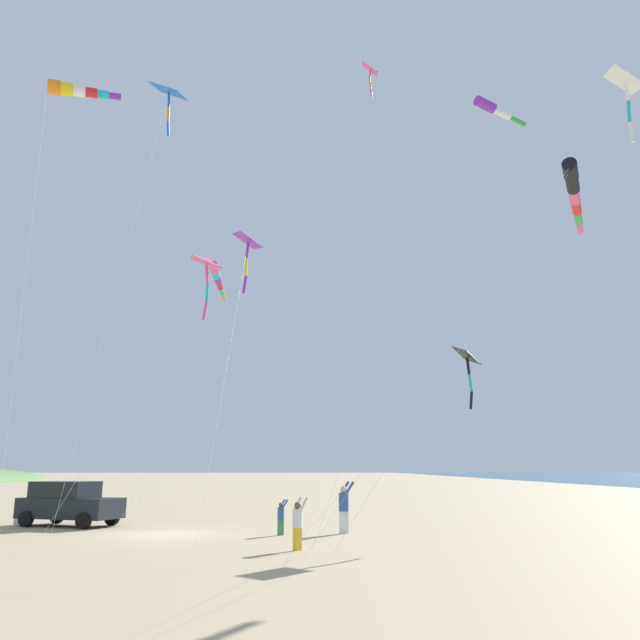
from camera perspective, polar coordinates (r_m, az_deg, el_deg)
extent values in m
plane|color=tan|center=(25.86, -13.34, -17.99)|extent=(600.00, 600.00, 0.00)
cube|color=black|center=(30.52, -21.22, -15.24)|extent=(4.67, 3.19, 0.84)
cube|color=black|center=(30.71, -21.60, -13.77)|extent=(2.98, 2.40, 0.68)
cylinder|color=black|center=(30.37, -17.92, -16.29)|extent=(0.70, 0.43, 0.66)
cylinder|color=black|center=(28.91, -20.20, -16.34)|extent=(0.70, 0.43, 0.66)
cylinder|color=black|center=(32.19, -22.25, -15.75)|extent=(0.70, 0.43, 0.66)
cylinder|color=black|center=(30.82, -24.58, -15.72)|extent=(0.70, 0.43, 0.66)
cube|color=white|center=(31.97, -24.82, -15.82)|extent=(0.60, 0.40, 0.36)
cube|color=white|center=(31.96, -24.79, -15.45)|extent=(0.62, 0.42, 0.06)
cube|color=silver|center=(25.55, 2.12, -17.46)|extent=(0.36, 0.30, 0.81)
cylinder|color=#335199|center=(25.50, 2.11, -15.79)|extent=(0.51, 0.51, 0.67)
sphere|color=beige|center=(25.48, 2.10, -14.75)|extent=(0.26, 0.26, 0.26)
cylinder|color=#335199|center=(25.71, 2.20, -14.64)|extent=(0.40, 0.30, 0.51)
cylinder|color=#335199|center=(25.43, 2.64, -14.65)|extent=(0.40, 0.30, 0.51)
cube|color=#3D7F51|center=(24.99, -3.51, -17.86)|extent=(0.24, 0.20, 0.54)
cylinder|color=#335199|center=(24.95, -3.49, -16.72)|extent=(0.34, 0.34, 0.45)
sphere|color=brown|center=(24.93, -3.48, -16.01)|extent=(0.17, 0.17, 0.17)
cylinder|color=#335199|center=(25.08, -3.37, -15.93)|extent=(0.27, 0.19, 0.34)
cylinder|color=#335199|center=(24.88, -3.12, -15.96)|extent=(0.27, 0.19, 0.34)
cube|color=gold|center=(20.50, -2.02, -18.80)|extent=(0.27, 0.27, 0.66)
cylinder|color=silver|center=(20.45, -2.01, -17.12)|extent=(0.43, 0.43, 0.54)
sphere|color=brown|center=(20.42, -2.00, -16.08)|extent=(0.21, 0.21, 0.21)
cylinder|color=silver|center=(20.61, -1.99, -15.95)|extent=(0.29, 0.29, 0.41)
cylinder|color=silver|center=(20.42, -1.44, -15.98)|extent=(0.29, 0.29, 0.41)
cylinder|color=purple|center=(36.58, 14.41, 17.99)|extent=(1.31, 1.05, 0.68)
cylinder|color=white|center=(37.22, 15.75, 17.24)|extent=(1.23, 0.91, 0.53)
cylinder|color=green|center=(37.87, 17.04, 16.51)|extent=(1.14, 0.77, 0.39)
cylinder|color=white|center=(26.80, 8.50, 4.66)|extent=(8.51, 9.51, 20.92)
pyramid|color=blue|center=(36.91, -13.16, 19.29)|extent=(2.20, 2.23, 0.67)
cylinder|color=black|center=(36.89, -13.21, 19.12)|extent=(1.17, 1.12, 0.66)
cylinder|color=blue|center=(36.62, -13.23, 18.43)|extent=(0.18, 0.15, 0.86)
cylinder|color=orange|center=(36.16, -13.28, 17.29)|extent=(0.19, 0.22, 0.86)
cylinder|color=blue|center=(35.67, -13.30, 16.16)|extent=(0.26, 0.27, 0.87)
cylinder|color=white|center=(29.85, -17.20, 4.08)|extent=(1.73, 6.24, 21.73)
pyramid|color=black|center=(25.13, 12.98, -2.92)|extent=(1.13, 1.59, 0.69)
cylinder|color=black|center=(25.12, 12.87, -3.08)|extent=(1.06, 0.23, 0.77)
cylinder|color=black|center=(25.08, 12.97, -3.98)|extent=(0.20, 0.17, 0.66)
cylinder|color=#1EB7C6|center=(25.00, 13.17, -5.45)|extent=(0.19, 0.18, 0.66)
cylinder|color=black|center=(24.92, 13.24, -6.94)|extent=(0.20, 0.17, 0.66)
cylinder|color=white|center=(24.03, 5.94, -10.86)|extent=(6.30, 0.45, 6.53)
cylinder|color=#EF4C93|center=(42.81, -9.37, 4.60)|extent=(0.64, 0.88, 0.78)
cylinder|color=#1EB7C6|center=(43.38, -9.20, 4.07)|extent=(0.58, 0.85, 0.72)
cylinder|color=purple|center=(43.95, -9.04, 3.57)|extent=(0.51, 0.83, 0.65)
cylinder|color=red|center=(44.53, -8.88, 3.07)|extent=(0.44, 0.81, 0.59)
cylinder|color=#1EB7C6|center=(45.11, -8.73, 2.59)|extent=(0.38, 0.79, 0.53)
cylinder|color=orange|center=(45.69, -8.57, 2.12)|extent=(0.31, 0.76, 0.46)
cylinder|color=white|center=(36.82, -12.35, -4.60)|extent=(1.84, 8.66, 15.15)
pyramid|color=#EF4C93|center=(28.43, -9.93, 5.18)|extent=(1.69, 2.08, 0.61)
cylinder|color=black|center=(28.42, -10.01, 4.98)|extent=(1.45, 0.52, 0.58)
cylinder|color=#EF4C93|center=(28.31, -9.96, 4.01)|extent=(0.24, 0.27, 0.83)
cylinder|color=#1EB7C6|center=(28.15, -9.96, 2.39)|extent=(0.19, 0.21, 0.82)
cylinder|color=#EF4C93|center=(27.94, -10.15, 0.80)|extent=(0.27, 0.26, 0.83)
cylinder|color=white|center=(25.42, -16.12, -5.47)|extent=(4.26, 4.74, 11.01)
cylinder|color=orange|center=(35.71, -22.49, 18.51)|extent=(0.87, 0.92, 0.77)
cylinder|color=yellow|center=(35.74, -21.52, 18.48)|extent=(0.83, 0.84, 0.69)
cylinder|color=white|center=(35.78, -20.56, 18.46)|extent=(0.79, 0.77, 0.61)
cylinder|color=red|center=(35.82, -19.61, 18.42)|extent=(0.75, 0.69, 0.53)
cylinder|color=#1EB7C6|center=(35.88, -18.65, 18.39)|extent=(0.72, 0.62, 0.45)
cylinder|color=purple|center=(35.94, -17.70, 18.35)|extent=(0.68, 0.54, 0.37)
cylinder|color=white|center=(29.79, -24.64, 3.28)|extent=(1.61, 3.77, 20.27)
pyramid|color=#EF4C93|center=(34.79, 4.56, 21.37)|extent=(1.21, 1.34, 0.57)
cylinder|color=black|center=(34.78, 4.49, 21.27)|extent=(0.72, 0.48, 0.65)
cylinder|color=#EF4C93|center=(34.60, 4.45, 20.84)|extent=(0.15, 0.09, 0.53)
cylinder|color=orange|center=(34.30, 4.46, 20.12)|extent=(0.15, 0.11, 0.53)
cylinder|color=#EF4C93|center=(34.04, 4.57, 19.37)|extent=(0.16, 0.16, 0.53)
cylinder|color=white|center=(29.69, -5.72, 3.83)|extent=(11.00, 0.68, 21.91)
cylinder|color=black|center=(25.67, 21.28, 12.25)|extent=(0.90, 1.12, 0.64)
cylinder|color=black|center=(26.47, 21.44, 11.20)|extent=(0.84, 1.09, 0.58)
cylinder|color=#EF4C93|center=(27.28, 21.60, 10.22)|extent=(0.79, 1.06, 0.52)
cylinder|color=red|center=(28.10, 21.74, 9.29)|extent=(0.73, 1.03, 0.47)
cylinder|color=green|center=(28.93, 21.88, 8.42)|extent=(0.68, 1.00, 0.41)
cylinder|color=#EF4C93|center=(29.76, 22.00, 7.60)|extent=(0.62, 0.97, 0.35)
cylinder|color=white|center=(21.36, 11.54, -1.82)|extent=(9.30, 1.15, 12.90)
pyramid|color=white|center=(29.14, 25.50, 18.81)|extent=(2.08, 2.19, 0.84)
cylinder|color=black|center=(29.10, 25.40, 18.63)|extent=(1.15, 0.92, 0.92)
cylinder|color=white|center=(28.84, 25.52, 17.77)|extent=(0.16, 0.18, 0.85)
cylinder|color=#1EB7C6|center=(28.46, 25.67, 16.26)|extent=(0.13, 0.22, 0.86)
cylinder|color=white|center=(28.08, 25.84, 14.73)|extent=(0.14, 0.20, 0.86)
cylinder|color=white|center=(22.33, 15.80, 3.35)|extent=(11.55, 3.09, 17.00)
pyramid|color=purple|center=(36.09, -6.27, 7.18)|extent=(1.68, 2.34, 0.86)
cylinder|color=black|center=(36.07, -6.36, 7.00)|extent=(1.75, 0.28, 0.88)
cylinder|color=purple|center=(35.84, -6.45, 6.13)|extent=(0.29, 0.28, 0.99)
cylinder|color=yellow|center=(35.53, -6.55, 4.65)|extent=(0.18, 0.23, 0.98)
cylinder|color=purple|center=(35.23, -6.67, 3.14)|extent=(0.33, 0.31, 1.00)
cylinder|color=white|center=(27.51, -8.00, -2.61)|extent=(0.19, 13.77, 14.60)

